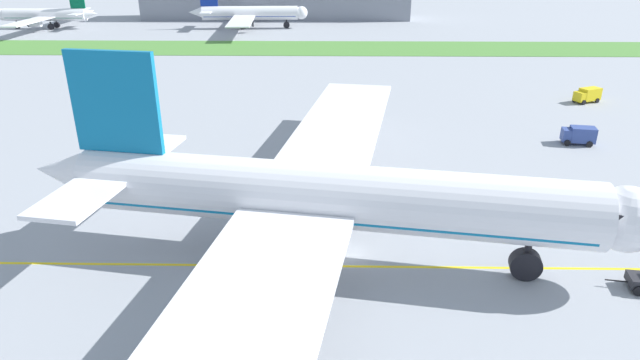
{
  "coord_description": "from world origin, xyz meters",
  "views": [
    {
      "loc": [
        -1.77,
        -44.45,
        26.95
      ],
      "look_at": [
        -2.71,
        8.6,
        4.05
      ],
      "focal_mm": 30.58,
      "sensor_mm": 36.0,
      "label": 1
    }
  ],
  "objects_px": {
    "parked_airliner_far_left": "(47,15)",
    "parked_airliner_far_centre": "(248,13)",
    "airliner_foreground": "(319,197)",
    "service_truck_fuel_bowser": "(588,95)",
    "service_truck_baggage_loader": "(579,135)",
    "ground_crew_wingwalker_port": "(362,216)"
  },
  "relations": [
    {
      "from": "ground_crew_wingwalker_port",
      "to": "parked_airliner_far_left",
      "type": "relative_size",
      "value": 0.03
    },
    {
      "from": "airliner_foreground",
      "to": "ground_crew_wingwalker_port",
      "type": "height_order",
      "value": "airliner_foreground"
    },
    {
      "from": "parked_airliner_far_left",
      "to": "parked_airliner_far_centre",
      "type": "height_order",
      "value": "parked_airliner_far_centre"
    },
    {
      "from": "airliner_foreground",
      "to": "service_truck_fuel_bowser",
      "type": "distance_m",
      "value": 74.38
    },
    {
      "from": "airliner_foreground",
      "to": "ground_crew_wingwalker_port",
      "type": "xyz_separation_m",
      "value": [
        4.33,
        6.62,
        -5.33
      ]
    },
    {
      "from": "parked_airliner_far_centre",
      "to": "parked_airliner_far_left",
      "type": "bearing_deg",
      "value": -178.47
    },
    {
      "from": "parked_airliner_far_centre",
      "to": "service_truck_baggage_loader",
      "type": "bearing_deg",
      "value": -61.63
    },
    {
      "from": "service_truck_baggage_loader",
      "to": "service_truck_fuel_bowser",
      "type": "distance_m",
      "value": 26.0
    },
    {
      "from": "ground_crew_wingwalker_port",
      "to": "parked_airliner_far_centre",
      "type": "xyz_separation_m",
      "value": [
        -31.99,
        146.52,
        4.1
      ]
    },
    {
      "from": "ground_crew_wingwalker_port",
      "to": "service_truck_fuel_bowser",
      "type": "distance_m",
      "value": 66.4
    },
    {
      "from": "ground_crew_wingwalker_port",
      "to": "service_truck_baggage_loader",
      "type": "distance_m",
      "value": 42.06
    },
    {
      "from": "ground_crew_wingwalker_port",
      "to": "service_truck_baggage_loader",
      "type": "height_order",
      "value": "service_truck_baggage_loader"
    },
    {
      "from": "parked_airliner_far_left",
      "to": "parked_airliner_far_centre",
      "type": "distance_m",
      "value": 70.25
    },
    {
      "from": "service_truck_fuel_bowser",
      "to": "parked_airliner_far_left",
      "type": "distance_m",
      "value": 175.04
    },
    {
      "from": "ground_crew_wingwalker_port",
      "to": "parked_airliner_far_left",
      "type": "distance_m",
      "value": 177.16
    },
    {
      "from": "service_truck_baggage_loader",
      "to": "service_truck_fuel_bowser",
      "type": "bearing_deg",
      "value": 64.1
    },
    {
      "from": "airliner_foreground",
      "to": "parked_airliner_far_left",
      "type": "height_order",
      "value": "airliner_foreground"
    },
    {
      "from": "service_truck_fuel_bowser",
      "to": "parked_airliner_far_left",
      "type": "height_order",
      "value": "parked_airliner_far_left"
    },
    {
      "from": "airliner_foreground",
      "to": "parked_airliner_far_left",
      "type": "xyz_separation_m",
      "value": [
        -97.89,
        151.28,
        -1.71
      ]
    },
    {
      "from": "service_truck_fuel_bowser",
      "to": "parked_airliner_far_left",
      "type": "relative_size",
      "value": 0.1
    },
    {
      "from": "parked_airliner_far_centre",
      "to": "service_truck_fuel_bowser",
      "type": "bearing_deg",
      "value": -51.81
    },
    {
      "from": "service_truck_baggage_loader",
      "to": "parked_airliner_far_centre",
      "type": "bearing_deg",
      "value": 118.37
    }
  ]
}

